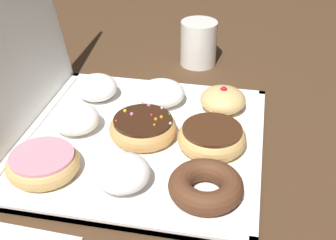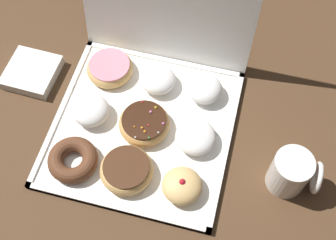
{
  "view_description": "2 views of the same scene",
  "coord_description": "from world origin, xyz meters",
  "views": [
    {
      "loc": [
        -0.62,
        -0.17,
        0.47
      ],
      "look_at": [
        0.01,
        -0.04,
        0.05
      ],
      "focal_mm": 48.75,
      "sensor_mm": 36.0,
      "label": 1
    },
    {
      "loc": [
        0.18,
        -0.46,
        0.91
      ],
      "look_at": [
        0.06,
        0.01,
        0.05
      ],
      "focal_mm": 47.35,
      "sensor_mm": 36.0,
      "label": 2
    }
  ],
  "objects": [
    {
      "name": "donut_box",
      "position": [
        0.0,
        0.0,
        0.01
      ],
      "size": [
        0.41,
        0.41,
        0.01
      ],
      "color": "white",
      "rests_on": "ground"
    },
    {
      "name": "powdered_filled_donut_5",
      "position": [
        0.13,
        -0.01,
        0.03
      ],
      "size": [
        0.09,
        0.09,
        0.04
      ],
      "color": "white",
      "rests_on": "donut_box"
    },
    {
      "name": "powdered_filled_donut_7",
      "position": [
        0.01,
        0.12,
        0.03
      ],
      "size": [
        0.09,
        0.09,
        0.05
      ],
      "color": "white",
      "rests_on": "donut_box"
    },
    {
      "name": "sprinkle_donut_4",
      "position": [
        0.01,
        -0.0,
        0.03
      ],
      "size": [
        0.12,
        0.12,
        0.04
      ],
      "color": "tan",
      "rests_on": "donut_box"
    },
    {
      "name": "pink_frosted_donut_6",
      "position": [
        -0.12,
        0.13,
        0.03
      ],
      "size": [
        0.11,
        0.11,
        0.04
      ],
      "color": "tan",
      "rests_on": "donut_box"
    },
    {
      "name": "chocolate_cake_ring_donut_0",
      "position": [
        -0.12,
        -0.13,
        0.03
      ],
      "size": [
        0.11,
        0.11,
        0.03
      ],
      "color": "#59331E",
      "rests_on": "donut_box"
    },
    {
      "name": "chocolate_frosted_donut_1",
      "position": [
        -0.0,
        -0.12,
        0.03
      ],
      "size": [
        0.12,
        0.12,
        0.04
      ],
      "color": "tan",
      "rests_on": "donut_box"
    },
    {
      "name": "powdered_filled_donut_8",
      "position": [
        0.12,
        0.12,
        0.03
      ],
      "size": [
        0.08,
        0.08,
        0.05
      ],
      "color": "white",
      "rests_on": "donut_box"
    },
    {
      "name": "ground_plane",
      "position": [
        0.0,
        0.0,
        0.0
      ],
      "size": [
        3.0,
        3.0,
        0.0
      ],
      "primitive_type": "plane",
      "color": "#4C331E"
    },
    {
      "name": "powdered_filled_donut_3",
      "position": [
        -0.12,
        -0.0,
        0.03
      ],
      "size": [
        0.09,
        0.09,
        0.05
      ],
      "color": "white",
      "rests_on": "donut_box"
    },
    {
      "name": "coffee_mug",
      "position": [
        0.34,
        -0.05,
        0.05
      ],
      "size": [
        0.1,
        0.08,
        0.1
      ],
      "color": "white",
      "rests_on": "ground"
    },
    {
      "name": "jelly_filled_donut_2",
      "position": [
        0.12,
        -0.13,
        0.03
      ],
      "size": [
        0.09,
        0.09,
        0.05
      ],
      "color": "#E5B770",
      "rests_on": "donut_box"
    }
  ]
}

